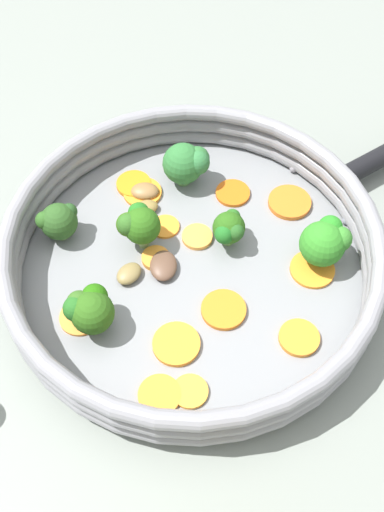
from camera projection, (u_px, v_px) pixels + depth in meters
The scene contains 29 objects.
ground_plane at pixel (192, 271), 0.60m from camera, with size 4.00×4.00×0.00m, color gray.
skillet at pixel (192, 268), 0.60m from camera, with size 0.35×0.35×0.01m, color gray.
skillet_rim_wall at pixel (192, 250), 0.57m from camera, with size 0.36×0.36×0.05m.
skillet_rivet_left at pixel (346, 220), 0.62m from camera, with size 0.01×0.01×0.01m, color gray.
skillet_rivet_right at pixel (294, 169), 0.66m from camera, with size 0.01×0.01×0.01m, color gray.
carrot_slice_0 at pixel (233, 193), 0.64m from camera, with size 0.04×0.04×0.00m, color #D65F13.
carrot_slice_1 at pixel (299, 338), 0.54m from camera, with size 0.04×0.04×0.01m, color orange.
carrot_slice_2 at pixel (156, 259), 0.59m from camera, with size 0.03×0.03×0.01m, color orange.
carrot_slice_3 at pixel (165, 227), 0.62m from camera, with size 0.03×0.03×0.00m, color orange.
carrot_slice_4 at pixel (134, 184), 0.65m from camera, with size 0.04×0.04×0.01m, color orange.
carrot_slice_5 at pixel (224, 310), 0.56m from camera, with size 0.04×0.04×0.01m, color orange.
carrot_slice_6 at pixel (312, 269), 0.59m from camera, with size 0.04×0.04×0.00m, color orange.
carrot_slice_7 at pixel (179, 344), 0.54m from camera, with size 0.04×0.04×0.01m, color orange.
carrot_slice_8 at pixel (190, 391), 0.51m from camera, with size 0.03×0.03×0.00m, color orange.
carrot_slice_9 at pixel (290, 202), 0.63m from camera, with size 0.05×0.05×0.01m, color orange.
carrot_slice_10 at pixel (142, 192), 0.64m from camera, with size 0.04×0.04×0.00m, color orange.
carrot_slice_11 at pixel (160, 395), 0.51m from camera, with size 0.04×0.04×0.00m, color orange.
carrot_slice_12 at pixel (200, 237), 0.61m from camera, with size 0.03×0.03×0.00m, color #F59B3C.
carrot_slice_13 at pixel (80, 317), 0.56m from camera, with size 0.04×0.04×0.00m, color orange.
broccoli_floret_0 at pixel (188, 163), 0.63m from camera, with size 0.05×0.04×0.05m.
broccoli_floret_1 at pixel (138, 224), 0.58m from camera, with size 0.04×0.04×0.05m.
broccoli_floret_2 at pixel (89, 309), 0.53m from camera, with size 0.05×0.05×0.05m.
broccoli_floret_3 at pixel (325, 242), 0.57m from camera, with size 0.05×0.05×0.05m.
broccoli_floret_4 at pixel (58, 221), 0.59m from camera, with size 0.04×0.04×0.04m.
broccoli_floret_5 at pixel (229, 228), 0.59m from camera, with size 0.03×0.04×0.04m.
mushroom_piece_0 at pixel (147, 207), 0.63m from camera, with size 0.02×0.02×0.01m, color olive.
mushroom_piece_1 at pixel (163, 266), 0.58m from camera, with size 0.04×0.03×0.01m, color brown.
mushroom_piece_2 at pixel (129, 274), 0.58m from camera, with size 0.03×0.02×0.01m, color olive.
mushroom_piece_3 at pixel (145, 191), 0.64m from camera, with size 0.03×0.02×0.01m, color olive.
Camera 1 is at (-0.05, 0.33, 0.50)m, focal length 42.00 mm.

